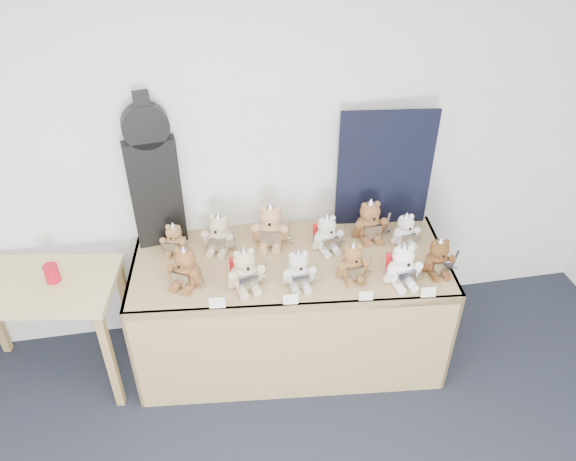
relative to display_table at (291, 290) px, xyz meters
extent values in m
plane|color=silver|center=(-0.58, -1.98, 2.05)|extent=(6.00, 6.00, 0.00)
plane|color=silver|center=(-0.58, 0.52, 0.70)|extent=(6.00, 0.00, 6.00)
cube|color=silver|center=(-0.09, 0.52, 0.93)|extent=(0.21, 0.00, 0.30)
cube|color=olive|center=(0.01, 0.08, 0.15)|extent=(2.05, 1.03, 0.06)
cube|color=olive|center=(-0.03, -0.32, -0.24)|extent=(1.97, 0.23, 0.82)
cube|color=olive|center=(-0.97, 0.19, -0.24)|extent=(0.11, 0.82, 0.82)
cube|color=olive|center=(0.98, -0.02, -0.24)|extent=(0.11, 0.82, 0.82)
cube|color=tan|center=(-1.56, 0.14, 0.16)|extent=(1.07, 0.70, 0.04)
cube|color=olive|center=(-1.15, -0.16, -0.26)|extent=(0.06, 0.06, 0.78)
cube|color=olive|center=(-1.07, 0.30, -0.26)|extent=(0.06, 0.06, 0.78)
cube|color=black|center=(-0.77, 0.43, 0.54)|extent=(0.32, 0.13, 0.73)
cylinder|color=black|center=(-0.77, 0.43, 0.99)|extent=(0.28, 0.13, 0.27)
cube|color=black|center=(-0.77, 0.43, 1.10)|extent=(0.10, 0.09, 0.18)
cube|color=black|center=(0.68, 0.39, 0.58)|extent=(0.61, 0.09, 0.82)
cylinder|color=#AE0B1E|center=(-1.42, 0.14, 0.23)|extent=(0.09, 0.09, 0.11)
ellipsoid|color=brown|center=(-0.63, -0.02, 0.25)|extent=(0.22, 0.21, 0.17)
sphere|color=brown|center=(-0.63, -0.02, 0.36)|extent=(0.12, 0.12, 0.12)
cylinder|color=brown|center=(-0.66, -0.07, 0.35)|extent=(0.06, 0.05, 0.05)
sphere|color=black|center=(-0.67, -0.09, 0.35)|extent=(0.02, 0.02, 0.02)
sphere|color=brown|center=(-0.67, 0.00, 0.41)|extent=(0.04, 0.04, 0.04)
sphere|color=brown|center=(-0.60, -0.04, 0.41)|extent=(0.04, 0.04, 0.04)
cylinder|color=brown|center=(-0.71, 0.00, 0.26)|extent=(0.09, 0.10, 0.13)
cylinder|color=brown|center=(-0.57, -0.08, 0.26)|extent=(0.09, 0.10, 0.13)
cylinder|color=brown|center=(-0.69, -0.06, 0.20)|extent=(0.10, 0.12, 0.05)
cylinder|color=brown|center=(-0.63, -0.09, 0.20)|extent=(0.10, 0.12, 0.05)
cube|color=silver|center=(-0.66, -0.08, 0.25)|extent=(0.10, 0.07, 0.09)
cone|color=silver|center=(-0.63, -0.02, 0.41)|extent=(0.11, 0.11, 0.08)
cube|color=silver|center=(-0.56, -0.11, 0.28)|extent=(0.03, 0.04, 0.18)
cube|color=silver|center=(-0.56, -0.11, 0.21)|extent=(0.05, 0.03, 0.01)
ellipsoid|color=tan|center=(-0.30, -0.11, 0.25)|extent=(0.20, 0.18, 0.18)
sphere|color=tan|center=(-0.30, -0.11, 0.37)|extent=(0.13, 0.13, 0.13)
cylinder|color=tan|center=(-0.29, -0.16, 0.36)|extent=(0.06, 0.04, 0.05)
sphere|color=black|center=(-0.28, -0.18, 0.36)|extent=(0.02, 0.02, 0.02)
sphere|color=tan|center=(-0.34, -0.11, 0.42)|extent=(0.04, 0.04, 0.04)
sphere|color=tan|center=(-0.25, -0.10, 0.42)|extent=(0.04, 0.04, 0.04)
cylinder|color=tan|center=(-0.37, -0.14, 0.26)|extent=(0.07, 0.11, 0.13)
cylinder|color=tan|center=(-0.21, -0.11, 0.26)|extent=(0.07, 0.11, 0.13)
cylinder|color=tan|center=(-0.32, -0.18, 0.20)|extent=(0.07, 0.12, 0.05)
cylinder|color=tan|center=(-0.24, -0.16, 0.20)|extent=(0.07, 0.12, 0.05)
cube|color=silver|center=(-0.28, -0.18, 0.26)|extent=(0.12, 0.04, 0.10)
cone|color=silver|center=(-0.30, -0.11, 0.43)|extent=(0.11, 0.11, 0.09)
cube|color=silver|center=(-0.18, -0.12, 0.29)|extent=(0.02, 0.05, 0.19)
cube|color=silver|center=(-0.18, -0.12, 0.22)|extent=(0.05, 0.02, 0.01)
cube|color=#AE1317|center=(-0.31, -0.04, 0.26)|extent=(0.15, 0.06, 0.16)
ellipsoid|color=beige|center=(0.01, -0.15, 0.24)|extent=(0.17, 0.14, 0.16)
sphere|color=beige|center=(0.01, -0.15, 0.35)|extent=(0.12, 0.12, 0.12)
cylinder|color=beige|center=(0.02, -0.20, 0.34)|extent=(0.05, 0.03, 0.05)
sphere|color=black|center=(0.02, -0.21, 0.34)|extent=(0.02, 0.02, 0.02)
sphere|color=beige|center=(-0.02, -0.15, 0.40)|extent=(0.04, 0.04, 0.04)
sphere|color=beige|center=(0.05, -0.14, 0.40)|extent=(0.04, 0.04, 0.04)
cylinder|color=beige|center=(-0.06, -0.17, 0.25)|extent=(0.05, 0.09, 0.12)
cylinder|color=beige|center=(0.09, -0.16, 0.25)|extent=(0.05, 0.09, 0.12)
cylinder|color=beige|center=(-0.02, -0.20, 0.20)|extent=(0.05, 0.11, 0.05)
cylinder|color=beige|center=(0.05, -0.20, 0.20)|extent=(0.05, 0.11, 0.05)
cube|color=silver|center=(0.02, -0.21, 0.25)|extent=(0.10, 0.02, 0.09)
cone|color=silver|center=(0.01, -0.15, 0.40)|extent=(0.10, 0.10, 0.08)
cube|color=silver|center=(0.11, -0.17, 0.27)|extent=(0.01, 0.04, 0.17)
cube|color=silver|center=(0.11, -0.17, 0.21)|extent=(0.05, 0.01, 0.01)
ellipsoid|color=brown|center=(0.34, -0.14, 0.24)|extent=(0.16, 0.14, 0.16)
sphere|color=brown|center=(0.34, -0.14, 0.35)|extent=(0.11, 0.11, 0.11)
cylinder|color=brown|center=(0.34, -0.18, 0.34)|extent=(0.05, 0.03, 0.05)
sphere|color=black|center=(0.35, -0.20, 0.34)|extent=(0.02, 0.02, 0.02)
sphere|color=brown|center=(0.30, -0.14, 0.39)|extent=(0.04, 0.04, 0.04)
sphere|color=brown|center=(0.38, -0.13, 0.39)|extent=(0.04, 0.04, 0.04)
cylinder|color=brown|center=(0.27, -0.16, 0.25)|extent=(0.05, 0.09, 0.12)
cylinder|color=brown|center=(0.42, -0.15, 0.25)|extent=(0.05, 0.09, 0.12)
cylinder|color=brown|center=(0.31, -0.19, 0.20)|extent=(0.05, 0.10, 0.05)
cylinder|color=brown|center=(0.38, -0.19, 0.20)|extent=(0.05, 0.10, 0.05)
cube|color=silver|center=(0.35, -0.20, 0.25)|extent=(0.10, 0.02, 0.09)
cone|color=silver|center=(0.34, -0.14, 0.40)|extent=(0.10, 0.10, 0.07)
cube|color=silver|center=(0.44, -0.16, 0.27)|extent=(0.01, 0.04, 0.16)
cube|color=silver|center=(0.44, -0.16, 0.21)|extent=(0.05, 0.01, 0.01)
ellipsoid|color=white|center=(0.62, -0.23, 0.25)|extent=(0.19, 0.16, 0.18)
sphere|color=white|center=(0.62, -0.23, 0.37)|extent=(0.13, 0.13, 0.13)
cylinder|color=white|center=(0.62, -0.29, 0.36)|extent=(0.06, 0.03, 0.05)
sphere|color=black|center=(0.62, -0.31, 0.36)|extent=(0.02, 0.02, 0.02)
sphere|color=white|center=(0.57, -0.24, 0.42)|extent=(0.04, 0.04, 0.04)
sphere|color=white|center=(0.66, -0.23, 0.42)|extent=(0.04, 0.04, 0.04)
cylinder|color=white|center=(0.53, -0.26, 0.26)|extent=(0.06, 0.10, 0.13)
cylinder|color=white|center=(0.70, -0.25, 0.26)|extent=(0.06, 0.10, 0.13)
cylinder|color=white|center=(0.58, -0.30, 0.20)|extent=(0.06, 0.12, 0.05)
cylinder|color=white|center=(0.66, -0.29, 0.20)|extent=(0.06, 0.12, 0.05)
cube|color=silver|center=(0.62, -0.30, 0.25)|extent=(0.12, 0.03, 0.10)
cone|color=silver|center=(0.62, -0.23, 0.42)|extent=(0.11, 0.11, 0.08)
cube|color=silver|center=(0.73, -0.26, 0.28)|extent=(0.02, 0.04, 0.18)
cube|color=silver|center=(0.73, -0.26, 0.21)|extent=(0.05, 0.01, 0.01)
cube|color=#AE1317|center=(0.61, -0.17, 0.26)|extent=(0.14, 0.04, 0.16)
ellipsoid|color=brown|center=(0.86, -0.18, 0.24)|extent=(0.16, 0.14, 0.16)
sphere|color=brown|center=(0.86, -0.18, 0.35)|extent=(0.12, 0.12, 0.12)
cylinder|color=brown|center=(0.86, -0.23, 0.34)|extent=(0.05, 0.03, 0.05)
sphere|color=black|center=(0.86, -0.25, 0.34)|extent=(0.02, 0.02, 0.02)
sphere|color=brown|center=(0.82, -0.18, 0.39)|extent=(0.04, 0.04, 0.04)
sphere|color=brown|center=(0.90, -0.18, 0.39)|extent=(0.04, 0.04, 0.04)
cylinder|color=brown|center=(0.79, -0.20, 0.25)|extent=(0.05, 0.09, 0.12)
cylinder|color=brown|center=(0.94, -0.20, 0.25)|extent=(0.05, 0.09, 0.12)
cylinder|color=brown|center=(0.83, -0.24, 0.20)|extent=(0.05, 0.10, 0.05)
cylinder|color=brown|center=(0.90, -0.24, 0.20)|extent=(0.05, 0.10, 0.05)
cube|color=silver|center=(0.86, -0.24, 0.25)|extent=(0.10, 0.02, 0.09)
cone|color=silver|center=(0.86, -0.18, 0.40)|extent=(0.10, 0.10, 0.07)
cube|color=silver|center=(0.96, -0.21, 0.27)|extent=(0.01, 0.04, 0.16)
cube|color=silver|center=(0.96, -0.21, 0.21)|extent=(0.05, 0.01, 0.01)
ellipsoid|color=tan|center=(-0.41, 0.28, 0.25)|extent=(0.21, 0.20, 0.17)
sphere|color=tan|center=(-0.41, 0.28, 0.36)|extent=(0.12, 0.12, 0.12)
cylinder|color=tan|center=(-0.43, 0.23, 0.35)|extent=(0.06, 0.05, 0.05)
sphere|color=black|center=(-0.44, 0.22, 0.35)|extent=(0.02, 0.02, 0.02)
sphere|color=tan|center=(-0.45, 0.30, 0.41)|extent=(0.04, 0.04, 0.04)
sphere|color=tan|center=(-0.37, 0.27, 0.41)|extent=(0.04, 0.04, 0.04)
cylinder|color=tan|center=(-0.49, 0.29, 0.26)|extent=(0.08, 0.10, 0.13)
cylinder|color=tan|center=(-0.34, 0.23, 0.26)|extent=(0.08, 0.10, 0.13)
cylinder|color=tan|center=(-0.47, 0.24, 0.20)|extent=(0.09, 0.12, 0.05)
cylinder|color=tan|center=(-0.40, 0.21, 0.20)|extent=(0.09, 0.12, 0.05)
cube|color=silver|center=(-0.44, 0.22, 0.25)|extent=(0.11, 0.06, 0.09)
cone|color=silver|center=(-0.41, 0.28, 0.41)|extent=(0.11, 0.11, 0.08)
cube|color=silver|center=(-0.32, 0.21, 0.28)|extent=(0.03, 0.04, 0.18)
cube|color=silver|center=(-0.32, 0.21, 0.21)|extent=(0.05, 0.02, 0.01)
ellipsoid|color=tan|center=(-0.08, 0.28, 0.26)|extent=(0.22, 0.20, 0.19)
sphere|color=tan|center=(-0.08, 0.28, 0.38)|extent=(0.14, 0.14, 0.14)
cylinder|color=tan|center=(-0.10, 0.23, 0.37)|extent=(0.06, 0.04, 0.06)
sphere|color=black|center=(-0.10, 0.21, 0.37)|extent=(0.02, 0.02, 0.02)
sphere|color=tan|center=(-0.13, 0.30, 0.44)|extent=(0.04, 0.04, 0.04)
sphere|color=tan|center=(-0.04, 0.27, 0.44)|extent=(0.04, 0.04, 0.04)
cylinder|color=tan|center=(-0.17, 0.28, 0.27)|extent=(0.08, 0.11, 0.14)
cylinder|color=tan|center=(0.00, 0.24, 0.27)|extent=(0.08, 0.11, 0.14)
cylinder|color=tan|center=(-0.14, 0.23, 0.20)|extent=(0.08, 0.13, 0.06)
cylinder|color=tan|center=(-0.06, 0.21, 0.20)|extent=(0.08, 0.13, 0.06)
cube|color=silver|center=(-0.10, 0.21, 0.26)|extent=(0.13, 0.05, 0.10)
cone|color=silver|center=(-0.08, 0.28, 0.44)|extent=(0.12, 0.12, 0.09)
cube|color=silver|center=(0.03, 0.22, 0.29)|extent=(0.03, 0.05, 0.20)
cube|color=silver|center=(0.03, 0.22, 0.22)|extent=(0.06, 0.02, 0.01)
ellipsoid|color=beige|center=(0.26, 0.17, 0.24)|extent=(0.18, 0.17, 0.16)
sphere|color=beige|center=(0.26, 0.17, 0.35)|extent=(0.12, 0.12, 0.12)
cylinder|color=beige|center=(0.27, 0.12, 0.34)|extent=(0.05, 0.04, 0.05)
sphere|color=black|center=(0.27, 0.10, 0.34)|extent=(0.02, 0.02, 0.02)
sphere|color=beige|center=(0.22, 0.16, 0.40)|extent=(0.04, 0.04, 0.04)
sphere|color=beige|center=(0.29, 0.17, 0.40)|extent=(0.04, 0.04, 0.04)
cylinder|color=beige|center=(0.19, 0.13, 0.25)|extent=(0.06, 0.10, 0.12)
cylinder|color=beige|center=(0.34, 0.16, 0.25)|extent=(0.06, 0.10, 0.12)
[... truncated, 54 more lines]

